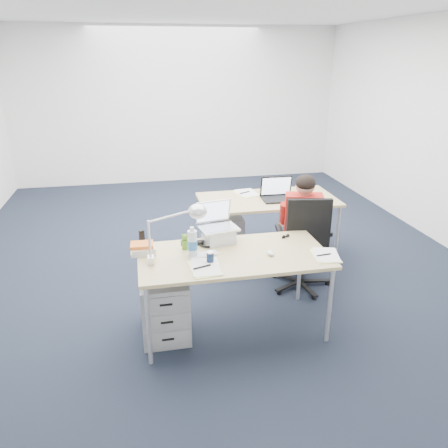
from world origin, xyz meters
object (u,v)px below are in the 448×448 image
object	(u,v)px
sunglasses	(286,237)
dark_laptop	(279,189)
desk_near	(233,259)
office_chair	(302,262)
water_bottle	(192,242)
cordless_phone	(142,239)
far_cup	(287,187)
desk_lamp	(168,233)
silver_laptop	(219,224)
computer_mouse	(271,253)
drawer_pedestal_far	(224,236)
headphones	(208,243)
desk_far	(268,202)
seated_person	(301,227)
bear_figurine	(185,241)
drawer_pedestal_near	(165,306)
can_koozie	(210,257)
book_stack	(143,249)
wireless_keyboard	(204,255)

from	to	relation	value
sunglasses	dark_laptop	bearing A→B (deg)	51.57
desk_near	office_chair	size ratio (longest dim) A/B	1.54
water_bottle	cordless_phone	world-z (taller)	water_bottle
far_cup	desk_lamp	bearing A→B (deg)	-133.36
silver_laptop	computer_mouse	world-z (taller)	silver_laptop
desk_near	far_cup	xyz separation A→B (m)	(1.05, 1.65, 0.09)
drawer_pedestal_far	desk_lamp	size ratio (longest dim) A/B	1.10
computer_mouse	silver_laptop	bearing A→B (deg)	136.68
desk_near	silver_laptop	size ratio (longest dim) A/B	4.54
headphones	cordless_phone	bearing A→B (deg)	-168.11
desk_far	desk_near	bearing A→B (deg)	-117.27
headphones	water_bottle	size ratio (longest dim) A/B	0.82
silver_laptop	far_cup	bearing A→B (deg)	39.58
drawer_pedestal_far	dark_laptop	distance (m)	0.87
seated_person	bear_figurine	distance (m)	1.42
seated_person	computer_mouse	xyz separation A→B (m)	(-0.59, -0.82, 0.14)
drawer_pedestal_near	silver_laptop	size ratio (longest dim) A/B	1.56
desk_near	drawer_pedestal_far	distance (m)	1.52
cordless_phone	seated_person	bearing A→B (deg)	-9.04
computer_mouse	can_koozie	xyz separation A→B (m)	(-0.52, -0.04, 0.03)
headphones	desk_lamp	world-z (taller)	desk_lamp
desk_near	book_stack	size ratio (longest dim) A/B	7.79
drawer_pedestal_near	sunglasses	bearing A→B (deg)	10.92
drawer_pedestal_near	book_stack	bearing A→B (deg)	137.51
wireless_keyboard	computer_mouse	size ratio (longest dim) A/B	2.63
silver_laptop	desk_far	bearing A→B (deg)	43.53
water_bottle	cordless_phone	xyz separation A→B (m)	(-0.41, 0.27, -0.05)
can_koozie	far_cup	xyz separation A→B (m)	(1.27, 1.76, -0.00)
cordless_phone	desk_lamp	size ratio (longest dim) A/B	0.31
drawer_pedestal_far	can_koozie	size ratio (longest dim) A/B	5.67
office_chair	computer_mouse	world-z (taller)	office_chair
drawer_pedestal_near	office_chair	bearing A→B (deg)	20.71
office_chair	wireless_keyboard	distance (m)	1.32
desk_near	computer_mouse	xyz separation A→B (m)	(0.30, -0.07, 0.06)
desk_near	dark_laptop	world-z (taller)	dark_laptop
cordless_phone	dark_laptop	world-z (taller)	dark_laptop
dark_laptop	office_chair	bearing A→B (deg)	-86.50
office_chair	seated_person	world-z (taller)	seated_person
office_chair	water_bottle	distance (m)	1.44
seated_person	cordless_phone	world-z (taller)	seated_person
office_chair	water_bottle	bearing A→B (deg)	-145.68
water_bottle	desk_far	bearing A→B (deg)	52.12
wireless_keyboard	desk_lamp	xyz separation A→B (m)	(-0.29, -0.06, 0.24)
book_stack	drawer_pedestal_near	bearing A→B (deg)	-42.49
bear_figurine	desk_lamp	size ratio (longest dim) A/B	0.29
computer_mouse	far_cup	bearing A→B (deg)	66.53
office_chair	desk_far	bearing A→B (deg)	109.07
silver_laptop	bear_figurine	bearing A→B (deg)	-174.19
book_stack	dark_laptop	world-z (taller)	dark_laptop
headphones	dark_laptop	size ratio (longest dim) A/B	0.57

